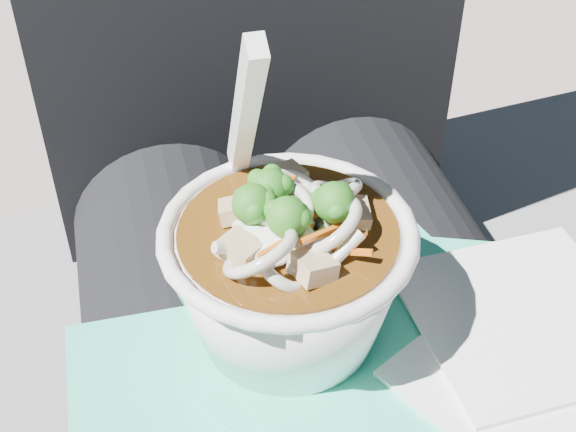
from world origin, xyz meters
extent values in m
cylinder|color=black|center=(0.08, 0.00, 0.52)|extent=(0.16, 0.48, 0.16)
cube|color=#30CBA1|center=(-0.03, -0.06, 0.60)|extent=(0.15, 0.17, 0.00)
cube|color=#30CBA1|center=(0.07, 0.01, 0.60)|extent=(0.16, 0.16, 0.00)
cube|color=#30CBA1|center=(-0.04, -0.03, 0.61)|extent=(0.15, 0.12, 0.00)
cube|color=#30CBA1|center=(0.05, -0.05, 0.61)|extent=(0.23, 0.21, 0.00)
cube|color=#30CBA1|center=(0.00, -0.02, 0.61)|extent=(0.16, 0.16, 0.00)
cube|color=#30CBA1|center=(-0.06, -0.05, 0.61)|extent=(0.20, 0.17, 0.00)
cube|color=#30CBA1|center=(0.00, -0.06, 0.61)|extent=(0.20, 0.22, 0.00)
cube|color=#30CBA1|center=(0.01, -0.02, 0.61)|extent=(0.21, 0.22, 0.00)
cube|color=white|center=(0.09, -0.07, 0.62)|extent=(0.16, 0.16, 0.00)
cube|color=white|center=(0.11, -0.03, 0.62)|extent=(0.13, 0.13, 0.00)
torus|color=white|center=(-0.03, 0.00, 0.69)|extent=(0.14, 0.14, 0.01)
cylinder|color=#452609|center=(-0.03, 0.00, 0.69)|extent=(0.12, 0.12, 0.01)
torus|color=beige|center=(-0.04, 0.02, 0.69)|extent=(0.04, 0.04, 0.01)
torus|color=beige|center=(-0.02, 0.02, 0.70)|extent=(0.06, 0.06, 0.04)
torus|color=beige|center=(-0.01, -0.01, 0.70)|extent=(0.06, 0.06, 0.04)
torus|color=beige|center=(-0.03, 0.00, 0.69)|extent=(0.05, 0.05, 0.03)
torus|color=beige|center=(-0.03, 0.00, 0.69)|extent=(0.04, 0.04, 0.02)
torus|color=beige|center=(0.00, 0.02, 0.69)|extent=(0.04, 0.04, 0.03)
torus|color=beige|center=(-0.04, 0.01, 0.69)|extent=(0.06, 0.06, 0.03)
torus|color=beige|center=(-0.05, -0.02, 0.70)|extent=(0.05, 0.06, 0.04)
torus|color=beige|center=(-0.03, 0.01, 0.70)|extent=(0.05, 0.05, 0.03)
torus|color=beige|center=(-0.03, -0.01, 0.70)|extent=(0.03, 0.04, 0.03)
torus|color=beige|center=(-0.04, -0.03, 0.69)|extent=(0.04, 0.04, 0.03)
torus|color=beige|center=(-0.03, 0.03, 0.69)|extent=(0.06, 0.06, 0.02)
torus|color=beige|center=(0.00, 0.02, 0.70)|extent=(0.05, 0.05, 0.04)
torus|color=beige|center=(-0.03, 0.00, 0.69)|extent=(0.04, 0.04, 0.03)
torus|color=beige|center=(-0.03, 0.00, 0.70)|extent=(0.04, 0.03, 0.04)
cylinder|color=beige|center=(-0.01, -0.03, 0.70)|extent=(0.03, 0.02, 0.02)
cylinder|color=beige|center=(-0.03, -0.02, 0.70)|extent=(0.02, 0.03, 0.01)
cylinder|color=beige|center=(-0.04, 0.02, 0.70)|extent=(0.01, 0.02, 0.01)
cylinder|color=beige|center=(-0.06, -0.01, 0.70)|extent=(0.02, 0.01, 0.02)
cylinder|color=beige|center=(-0.02, -0.02, 0.70)|extent=(0.02, 0.03, 0.01)
cylinder|color=beige|center=(-0.04, 0.00, 0.70)|extent=(0.02, 0.03, 0.01)
cylinder|color=beige|center=(-0.05, 0.01, 0.70)|extent=(0.02, 0.02, 0.01)
cylinder|color=#739C4B|center=(-0.01, 0.00, 0.70)|extent=(0.01, 0.01, 0.01)
sphere|color=#1A5D15|center=(-0.01, 0.00, 0.71)|extent=(0.02, 0.02, 0.02)
sphere|color=#1A5D15|center=(-0.01, -0.01, 0.71)|extent=(0.01, 0.01, 0.01)
sphere|color=#1A5D15|center=(-0.01, 0.00, 0.71)|extent=(0.01, 0.01, 0.01)
sphere|color=#1A5D15|center=(-0.01, 0.00, 0.71)|extent=(0.01, 0.01, 0.01)
sphere|color=#1A5D15|center=(0.00, 0.00, 0.71)|extent=(0.01, 0.01, 0.01)
cylinder|color=#739C4B|center=(-0.04, 0.02, 0.70)|extent=(0.01, 0.01, 0.01)
sphere|color=#1A5D15|center=(-0.04, 0.02, 0.71)|extent=(0.02, 0.02, 0.02)
sphere|color=#1A5D15|center=(-0.04, 0.01, 0.71)|extent=(0.01, 0.01, 0.01)
sphere|color=#1A5D15|center=(-0.04, 0.02, 0.71)|extent=(0.01, 0.01, 0.01)
sphere|color=#1A5D15|center=(-0.03, 0.01, 0.71)|extent=(0.01, 0.01, 0.01)
sphere|color=#1A5D15|center=(-0.04, 0.02, 0.71)|extent=(0.01, 0.01, 0.01)
cylinder|color=#739C4B|center=(-0.05, 0.01, 0.70)|extent=(0.01, 0.01, 0.01)
sphere|color=#1A5D15|center=(-0.05, 0.01, 0.71)|extent=(0.02, 0.02, 0.02)
sphere|color=#1A5D15|center=(-0.05, 0.00, 0.71)|extent=(0.01, 0.01, 0.01)
sphere|color=#1A5D15|center=(-0.05, 0.01, 0.71)|extent=(0.01, 0.01, 0.01)
sphere|color=#1A5D15|center=(-0.04, 0.00, 0.71)|extent=(0.01, 0.01, 0.01)
sphere|color=#1A5D15|center=(-0.04, 0.00, 0.71)|extent=(0.01, 0.01, 0.01)
cylinder|color=#739C4B|center=(-0.03, -0.01, 0.70)|extent=(0.01, 0.01, 0.01)
sphere|color=#1A5D15|center=(-0.03, -0.01, 0.71)|extent=(0.02, 0.02, 0.02)
sphere|color=#1A5D15|center=(-0.04, 0.00, 0.71)|extent=(0.01, 0.01, 0.01)
sphere|color=#1A5D15|center=(-0.04, 0.00, 0.71)|extent=(0.01, 0.01, 0.01)
sphere|color=#1A5D15|center=(-0.03, -0.01, 0.71)|extent=(0.01, 0.01, 0.01)
sphere|color=#1A5D15|center=(-0.03, 0.00, 0.71)|extent=(0.01, 0.01, 0.01)
cube|color=orange|center=(-0.04, -0.02, 0.70)|extent=(0.03, 0.02, 0.01)
cube|color=orange|center=(-0.02, -0.02, 0.70)|extent=(0.03, 0.02, 0.01)
cube|color=orange|center=(-0.02, 0.00, 0.70)|extent=(0.03, 0.02, 0.01)
cube|color=orange|center=(-0.03, 0.03, 0.70)|extent=(0.02, 0.03, 0.01)
cube|color=orange|center=(-0.03, -0.01, 0.70)|extent=(0.03, 0.03, 0.01)
cube|color=orange|center=(-0.01, -0.03, 0.70)|extent=(0.03, 0.02, 0.01)
cube|color=tan|center=(0.00, 0.00, 0.70)|extent=(0.02, 0.03, 0.01)
cube|color=tan|center=(-0.02, 0.04, 0.70)|extent=(0.02, 0.02, 0.01)
cube|color=tan|center=(-0.06, 0.02, 0.70)|extent=(0.02, 0.02, 0.01)
cube|color=tan|center=(-0.06, -0.01, 0.70)|extent=(0.03, 0.03, 0.01)
cube|color=tan|center=(-0.03, -0.03, 0.70)|extent=(0.03, 0.03, 0.02)
ellipsoid|color=white|center=(-0.05, -0.01, 0.70)|extent=(0.03, 0.04, 0.01)
cube|color=white|center=(-0.05, 0.04, 0.75)|extent=(0.01, 0.08, 0.12)
camera|label=1|loc=(-0.11, -0.31, 0.98)|focal=50.00mm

